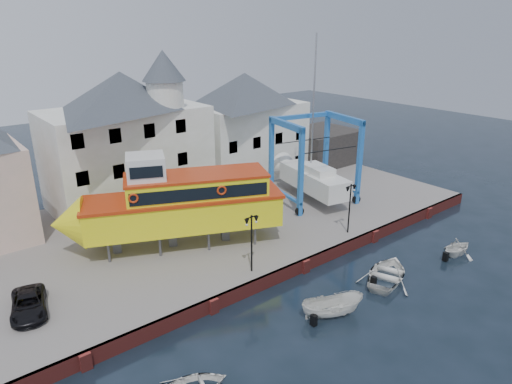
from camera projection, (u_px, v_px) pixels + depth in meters
ground at (305, 272)px, 33.33m from camera, size 140.00×140.00×0.00m
hardstanding at (220, 219)px, 41.24m from camera, size 44.00×22.00×1.00m
quay_wall at (304, 265)px, 33.24m from camera, size 44.00×0.47×1.00m
building_white_main at (128, 138)px, 41.45m from camera, size 14.00×8.30×14.00m
building_white_right at (245, 125)px, 50.26m from camera, size 12.00×8.00×11.20m
shed_dark at (320, 146)px, 55.88m from camera, size 8.00×7.00×4.00m
lamp_post_left at (252, 229)px, 30.43m from camera, size 1.12×0.32×4.20m
lamp_post_right at (350, 196)px, 36.28m from camera, size 1.12×0.32×4.20m
tour_boat at (171, 204)px, 33.97m from camera, size 16.99×10.37×7.32m
travel_lift at (308, 172)px, 44.16m from camera, size 8.12×10.48×15.36m
van at (29, 304)px, 26.77m from camera, size 2.80×4.44×1.14m
motorboat_a at (332, 316)px, 28.34m from camera, size 4.23×3.08×1.53m
motorboat_b at (387, 279)px, 32.47m from camera, size 6.03×5.24×1.05m
motorboat_c at (456, 255)px, 35.80m from camera, size 3.24×2.88×1.57m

